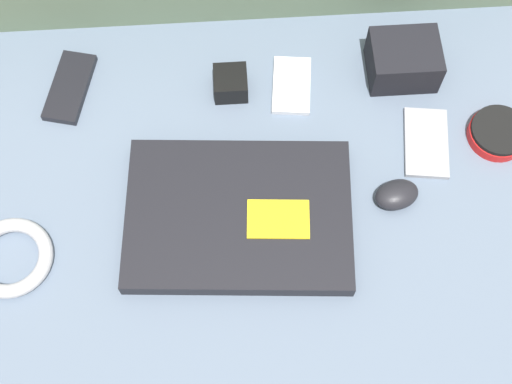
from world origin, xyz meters
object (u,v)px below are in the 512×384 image
(phone_small, at_px, (292,86))
(charger_brick, at_px, (231,83))
(computer_mouse, at_px, (397,195))
(camera_pouch, at_px, (404,60))
(laptop, at_px, (239,216))
(phone_silver, at_px, (426,143))
(phone_black, at_px, (70,87))
(speaker_puck, at_px, (498,133))

(phone_small, height_order, charger_brick, charger_brick)
(computer_mouse, distance_m, camera_pouch, 0.23)
(laptop, height_order, charger_brick, charger_brick)
(phone_silver, relative_size, phone_small, 1.14)
(charger_brick, bearing_deg, phone_black, 176.16)
(phone_silver, relative_size, phone_black, 0.92)
(computer_mouse, bearing_deg, charger_brick, 125.04)
(charger_brick, bearing_deg, laptop, -89.72)
(laptop, bearing_deg, phone_silver, 24.04)
(phone_black, bearing_deg, phone_silver, 0.07)
(speaker_puck, height_order, phone_black, speaker_puck)
(camera_pouch, bearing_deg, charger_brick, -176.33)
(laptop, distance_m, phone_silver, 0.32)
(speaker_puck, bearing_deg, phone_small, 160.39)
(computer_mouse, bearing_deg, laptop, 170.66)
(speaker_puck, distance_m, camera_pouch, 0.19)
(phone_silver, bearing_deg, laptop, -152.51)
(speaker_puck, relative_size, charger_brick, 1.67)
(phone_silver, height_order, charger_brick, charger_brick)
(phone_silver, height_order, phone_small, same)
(charger_brick, bearing_deg, phone_silver, -21.56)
(computer_mouse, height_order, speaker_puck, computer_mouse)
(laptop, distance_m, phone_small, 0.25)
(phone_small, relative_size, camera_pouch, 1.02)
(phone_silver, relative_size, charger_brick, 2.33)
(laptop, height_order, computer_mouse, laptop)
(speaker_puck, distance_m, phone_black, 0.68)
(laptop, height_order, phone_small, laptop)
(phone_small, distance_m, charger_brick, 0.10)
(laptop, distance_m, speaker_puck, 0.42)
(phone_small, bearing_deg, phone_silver, -23.81)
(speaker_puck, distance_m, phone_silver, 0.11)
(laptop, relative_size, phone_silver, 2.73)
(laptop, xyz_separation_m, phone_silver, (0.30, 0.11, -0.01))
(computer_mouse, height_order, camera_pouch, camera_pouch)
(phone_small, relative_size, charger_brick, 2.04)
(speaker_puck, relative_size, phone_silver, 0.72)
(phone_small, height_order, camera_pouch, camera_pouch)
(phone_silver, distance_m, camera_pouch, 0.14)
(phone_black, bearing_deg, computer_mouse, -10.62)
(camera_pouch, bearing_deg, phone_small, -174.12)
(computer_mouse, relative_size, phone_small, 0.69)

